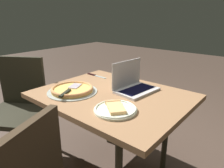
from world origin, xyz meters
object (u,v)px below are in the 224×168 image
dining_table (112,102)px  table_knife (95,75)px  pizza_plate (115,109)px  pizza_tray (72,90)px  laptop (133,85)px  chair_near (17,103)px

dining_table → table_knife: table_knife is taller
pizza_plate → pizza_tray: 0.45m
pizza_plate → table_knife: 0.77m
pizza_tray → table_knife: size_ratio=1.61×
laptop → pizza_tray: bearing=-136.0°
dining_table → pizza_tray: pizza_tray is taller
pizza_tray → table_knife: 0.45m
dining_table → table_knife: 0.50m
dining_table → table_knife: size_ratio=4.65×
laptop → dining_table: bearing=-116.2°
chair_near → dining_table: bearing=23.2°
pizza_plate → chair_near: 1.04m
dining_table → pizza_tray: bearing=-147.3°
pizza_tray → chair_near: (-0.56, -0.18, -0.21)m
dining_table → chair_near: (-0.81, -0.35, -0.12)m
pizza_plate → table_knife: size_ratio=1.14×
laptop → chair_near: 1.05m
laptop → pizza_plate: size_ratio=1.28×
table_knife → chair_near: (-0.38, -0.60, -0.20)m
pizza_plate → chair_near: size_ratio=0.29×
table_knife → laptop: bearing=-10.2°
pizza_tray → table_knife: bearing=112.5°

